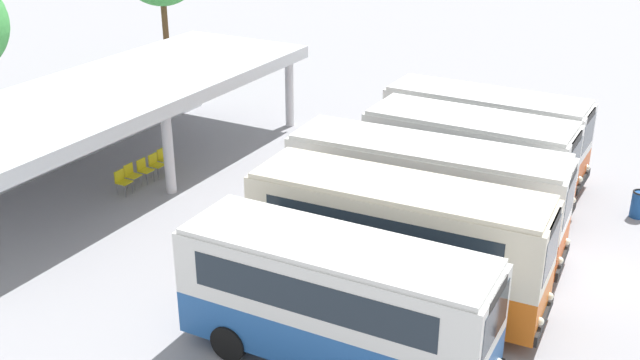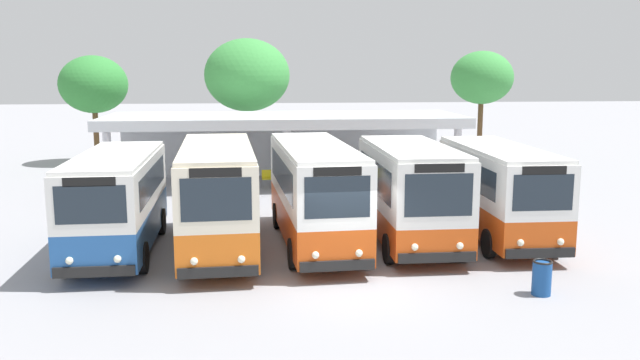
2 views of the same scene
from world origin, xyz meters
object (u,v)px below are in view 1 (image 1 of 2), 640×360
at_px(litter_bin_apron, 639,204).
at_px(city_bus_middle_cream, 425,192).
at_px(city_bus_fourth_amber, 468,160).
at_px(waiting_chair_fourth_seat, 155,163).
at_px(city_bus_nearest_orange, 336,298).
at_px(waiting_chair_second_from_end, 131,174).
at_px(waiting_chair_fifth_seat, 164,158).
at_px(city_bus_second_in_row, 397,238).
at_px(waiting_chair_middle_seat, 144,168).
at_px(waiting_chair_end_by_column, 122,180).
at_px(city_bus_fifth_blue, 485,131).

bearing_deg(litter_bin_apron, city_bus_middle_cream, 134.89).
relative_size(city_bus_middle_cream, city_bus_fourth_amber, 1.24).
bearing_deg(litter_bin_apron, waiting_chair_fourth_seat, 107.31).
xyz_separation_m(city_bus_nearest_orange, litter_bin_apron, (11.41, -4.98, -1.26)).
relative_size(waiting_chair_second_from_end, waiting_chair_fifth_seat, 1.00).
xyz_separation_m(city_bus_second_in_row, litter_bin_apron, (8.35, -4.85, -1.39)).
distance_m(city_bus_fourth_amber, waiting_chair_middle_seat, 11.30).
distance_m(city_bus_fourth_amber, waiting_chair_fifth_seat, 11.08).
distance_m(city_bus_middle_cream, waiting_chair_middle_seat, 10.56).
bearing_deg(city_bus_fourth_amber, litter_bin_apron, -66.25).
bearing_deg(city_bus_nearest_orange, city_bus_middle_cream, 2.98).
xyz_separation_m(waiting_chair_end_by_column, litter_bin_apron, (6.65, -15.75, -0.07)).
relative_size(city_bus_fourth_amber, litter_bin_apron, 7.35).
height_order(city_bus_second_in_row, waiting_chair_fifth_seat, city_bus_second_in_row).
relative_size(waiting_chair_fourth_seat, waiting_chair_fifth_seat, 1.00).
distance_m(city_bus_nearest_orange, waiting_chair_second_from_end, 12.17).
distance_m(city_bus_fourth_amber, waiting_chair_second_from_end, 11.55).
height_order(waiting_chair_end_by_column, waiting_chair_middle_seat, same).
distance_m(city_bus_second_in_row, waiting_chair_end_by_column, 11.11).
distance_m(city_bus_fifth_blue, waiting_chair_end_by_column, 12.79).
bearing_deg(city_bus_fifth_blue, city_bus_second_in_row, -176.20).
height_order(waiting_chair_fourth_seat, litter_bin_apron, litter_bin_apron).
distance_m(waiting_chair_end_by_column, waiting_chair_fourth_seat, 1.74).
xyz_separation_m(city_bus_fifth_blue, waiting_chair_fourth_seat, (-5.76, 10.29, -1.21)).
bearing_deg(waiting_chair_second_from_end, waiting_chair_middle_seat, -6.82).
bearing_deg(waiting_chair_fourth_seat, waiting_chair_end_by_column, -179.80).
distance_m(waiting_chair_middle_seat, waiting_chair_fourth_seat, 0.58).
bearing_deg(city_bus_middle_cream, waiting_chair_fourth_seat, 87.96).
bearing_deg(city_bus_fifth_blue, waiting_chair_end_by_column, 126.10).
distance_m(city_bus_fourth_amber, waiting_chair_fourth_seat, 11.12).
height_order(city_bus_fourth_amber, waiting_chair_second_from_end, city_bus_fourth_amber).
xyz_separation_m(city_bus_second_in_row, city_bus_fifth_blue, (9.19, 0.61, -0.11)).
xyz_separation_m(city_bus_fourth_amber, waiting_chair_middle_seat, (-3.27, 10.74, -1.27)).
relative_size(city_bus_fourth_amber, waiting_chair_middle_seat, 7.69).
relative_size(city_bus_nearest_orange, city_bus_second_in_row, 0.94).
bearing_deg(waiting_chair_end_by_column, city_bus_nearest_orange, -113.86).
bearing_deg(city_bus_nearest_orange, waiting_chair_middle_seat, 61.27).
height_order(city_bus_nearest_orange, waiting_chair_second_from_end, city_bus_nearest_orange).
bearing_deg(waiting_chair_end_by_column, litter_bin_apron, -67.10).
height_order(city_bus_second_in_row, city_bus_fourth_amber, city_bus_second_in_row).
xyz_separation_m(city_bus_fifth_blue, waiting_chair_fifth_seat, (-5.18, 10.38, -1.21)).
height_order(waiting_chair_end_by_column, litter_bin_apron, litter_bin_apron).
height_order(city_bus_nearest_orange, city_bus_second_in_row, city_bus_second_in_row).
xyz_separation_m(waiting_chair_fourth_seat, litter_bin_apron, (4.91, -15.75, -0.07)).
bearing_deg(city_bus_fifth_blue, city_bus_middle_cream, -178.52).
distance_m(city_bus_nearest_orange, waiting_chair_fourth_seat, 12.64).
xyz_separation_m(city_bus_second_in_row, waiting_chair_middle_seat, (2.86, 10.93, -1.32)).
bearing_deg(litter_bin_apron, city_bus_fourth_amber, 113.75).
height_order(city_bus_middle_cream, litter_bin_apron, city_bus_middle_cream).
height_order(city_bus_fifth_blue, waiting_chair_fourth_seat, city_bus_fifth_blue).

